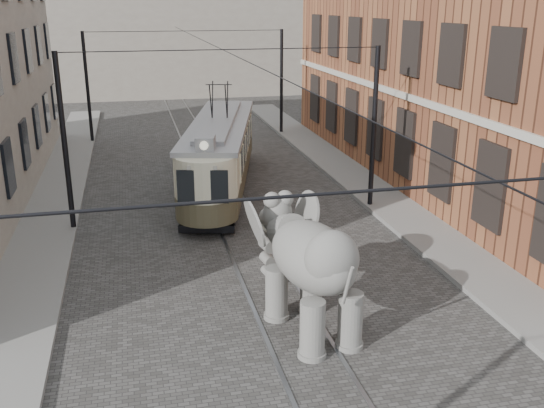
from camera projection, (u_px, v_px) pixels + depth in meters
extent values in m
plane|color=#464340|center=(273.00, 291.00, 16.53)|extent=(120.00, 120.00, 0.00)
cube|color=slate|center=(472.00, 267.00, 17.80)|extent=(2.00, 60.00, 0.15)
cube|color=slate|center=(18.00, 315.00, 15.11)|extent=(2.00, 60.00, 0.15)
cube|color=brown|center=(481.00, 39.00, 25.32)|extent=(8.00, 26.00, 12.00)
cube|color=gray|center=(165.00, 8.00, 51.29)|extent=(28.00, 10.00, 14.00)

